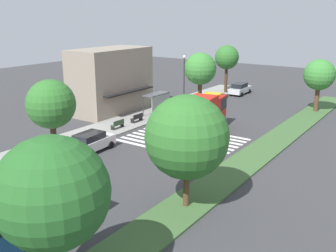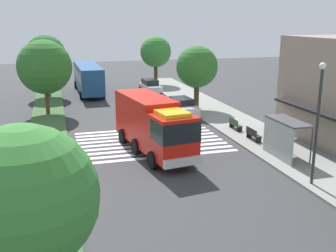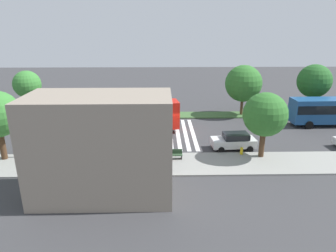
{
  "view_description": "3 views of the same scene",
  "coord_description": "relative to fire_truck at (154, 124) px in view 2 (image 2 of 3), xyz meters",
  "views": [
    {
      "loc": [
        -28.21,
        -19.06,
        11.6
      ],
      "look_at": [
        1.34,
        1.46,
        1.2
      ],
      "focal_mm": 41.73,
      "sensor_mm": 36.0,
      "label": 1
    },
    {
      "loc": [
        29.73,
        -6.52,
        8.78
      ],
      "look_at": [
        2.2,
        1.19,
        1.25
      ],
      "focal_mm": 42.97,
      "sensor_mm": 36.0,
      "label": 2
    },
    {
      "loc": [
        1.79,
        33.32,
        12.16
      ],
      "look_at": [
        1.08,
        1.59,
        1.49
      ],
      "focal_mm": 31.97,
      "sensor_mm": 36.0,
      "label": 3
    }
  ],
  "objects": [
    {
      "name": "ground_plane",
      "position": [
        -4.44,
        0.41,
        -2.08
      ],
      "size": [
        120.0,
        120.0,
        0.0
      ],
      "primitive_type": "plane",
      "color": "#38383A"
    },
    {
      "name": "sidewalk",
      "position": [
        -4.44,
        8.74,
        -2.01
      ],
      "size": [
        60.0,
        4.72,
        0.14
      ],
      "primitive_type": "cube",
      "color": "gray",
      "rests_on": "ground_plane"
    },
    {
      "name": "median_strip",
      "position": [
        -4.44,
        -7.05,
        -2.01
      ],
      "size": [
        60.0,
        3.0,
        0.14
      ],
      "primitive_type": "cube",
      "color": "#3D6033",
      "rests_on": "ground_plane"
    },
    {
      "name": "crosswalk",
      "position": [
        -2.76,
        0.41,
        -2.07
      ],
      "size": [
        7.65,
        10.74,
        0.01
      ],
      "color": "silver",
      "rests_on": "ground_plane"
    },
    {
      "name": "fire_truck",
      "position": [
        0.0,
        0.0,
        0.0
      ],
      "size": [
        9.37,
        3.81,
        3.74
      ],
      "rotation": [
        0.0,
        0.0,
        0.16
      ],
      "color": "red",
      "rests_on": "ground_plane"
    },
    {
      "name": "parked_car_west",
      "position": [
        -23.15,
        5.18,
        -1.22
      ],
      "size": [
        4.62,
        2.2,
        1.68
      ],
      "rotation": [
        0.0,
        0.0,
        0.06
      ],
      "color": "silver",
      "rests_on": "ground_plane"
    },
    {
      "name": "parked_car_mid",
      "position": [
        -10.09,
        5.18,
        -1.19
      ],
      "size": [
        4.57,
        2.32,
        1.71
      ],
      "rotation": [
        0.0,
        0.0,
        0.06
      ],
      "color": "silver",
      "rests_on": "ground_plane"
    },
    {
      "name": "transit_bus",
      "position": [
        -25.05,
        -2.27,
        0.0
      ],
      "size": [
        12.02,
        3.03,
        3.5
      ],
      "rotation": [
        0.0,
        0.0,
        3.16
      ],
      "color": "navy",
      "rests_on": "ground_plane"
    },
    {
      "name": "bus_stop_shelter",
      "position": [
        3.37,
        7.7,
        -0.19
      ],
      "size": [
        3.5,
        1.4,
        2.46
      ],
      "color": "#4C4C51",
      "rests_on": "sidewalk"
    },
    {
      "name": "bench_near_shelter",
      "position": [
        -0.63,
        7.72,
        -1.49
      ],
      "size": [
        1.6,
        0.5,
        0.9
      ],
      "color": "black",
      "rests_on": "sidewalk"
    },
    {
      "name": "bench_west_of_shelter",
      "position": [
        -3.79,
        7.72,
        -1.49
      ],
      "size": [
        1.6,
        0.5,
        0.9
      ],
      "color": "#2D472D",
      "rests_on": "sidewalk"
    },
    {
      "name": "street_lamp",
      "position": [
        7.71,
        6.98,
        1.92
      ],
      "size": [
        0.36,
        0.36,
        6.58
      ],
      "color": "#2D2D30",
      "rests_on": "sidewalk"
    },
    {
      "name": "sidewalk_tree_far_west",
      "position": [
        -29.17,
        7.38,
        2.5
      ],
      "size": [
        4.25,
        4.25,
        6.59
      ],
      "color": "#47301E",
      "rests_on": "sidewalk"
    },
    {
      "name": "sidewalk_tree_west",
      "position": [
        -12.24,
        7.38,
        2.25
      ],
      "size": [
        4.12,
        4.12,
        6.28
      ],
      "color": "#47301E",
      "rests_on": "sidewalk"
    },
    {
      "name": "median_tree_far_west",
      "position": [
        -23.86,
        -7.05,
        2.78
      ],
      "size": [
        4.6,
        4.6,
        7.04
      ],
      "color": "#513823",
      "rests_on": "median_strip"
    },
    {
      "name": "median_tree_west",
      "position": [
        -14.0,
        -7.05,
        2.49
      ],
      "size": [
        5.06,
        5.06,
        6.97
      ],
      "color": "#513823",
      "rests_on": "median_strip"
    },
    {
      "name": "median_tree_center",
      "position": [
        15.66,
        -7.05,
        2.46
      ],
      "size": [
        3.69,
        3.69,
        6.29
      ],
      "color": "#513823",
      "rests_on": "median_strip"
    },
    {
      "name": "fire_hydrant",
      "position": [
        -10.47,
        6.88,
        -1.59
      ],
      "size": [
        0.28,
        0.28,
        0.7
      ],
      "primitive_type": "cylinder",
      "color": "gold",
      "rests_on": "sidewalk"
    }
  ]
}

